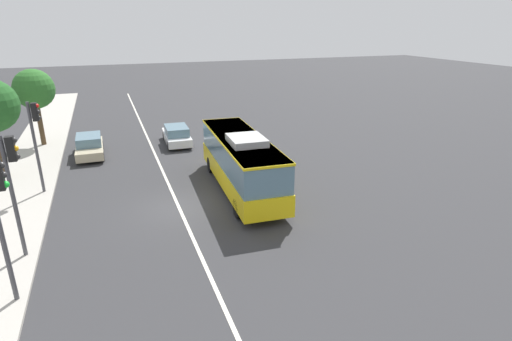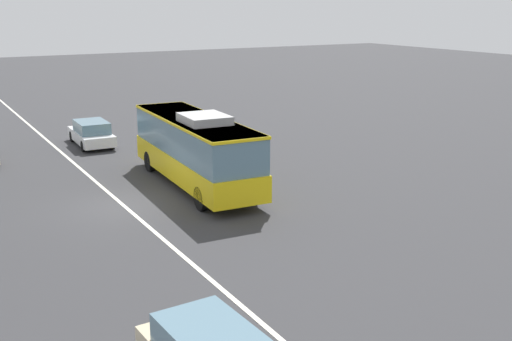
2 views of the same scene
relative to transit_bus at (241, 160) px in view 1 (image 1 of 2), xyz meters
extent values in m
plane|color=#333335|center=(-1.15, 3.83, -1.81)|extent=(160.00, 160.00, 0.00)
cube|color=#B2ADA3|center=(-1.15, 11.93, -1.74)|extent=(80.00, 3.64, 0.14)
cube|color=silver|center=(-1.15, 3.83, -1.80)|extent=(76.00, 0.16, 0.01)
cube|color=yellow|center=(0.02, 0.00, -0.83)|extent=(10.12, 3.03, 1.10)
cube|color=slate|center=(0.02, 0.00, 0.50)|extent=(9.91, 2.94, 1.58)
cube|color=yellow|center=(0.02, 0.00, 1.23)|extent=(10.02, 3.00, 0.12)
cube|color=#B2B2B2|center=(-1.17, 0.06, 1.47)|extent=(2.29, 1.91, 0.36)
cylinder|color=black|center=(3.48, 0.92, -1.31)|extent=(1.01, 0.35, 1.00)
cylinder|color=black|center=(3.36, -1.28, -1.31)|extent=(1.01, 0.35, 1.00)
cylinder|color=black|center=(-3.31, 1.28, -1.31)|extent=(1.01, 0.35, 1.00)
cylinder|color=black|center=(-3.43, -0.92, -1.31)|extent=(1.01, 0.35, 1.00)
cube|color=white|center=(10.73, 1.82, -1.29)|extent=(4.56, 1.96, 0.60)
cube|color=slate|center=(10.49, 1.83, -0.67)|extent=(2.58, 1.74, 0.64)
cylinder|color=black|center=(12.26, 2.57, -1.49)|extent=(0.65, 0.24, 0.64)
cylinder|color=black|center=(12.21, 0.97, -1.49)|extent=(0.65, 0.24, 0.64)
cylinder|color=black|center=(9.26, 2.67, -1.49)|extent=(0.65, 0.24, 0.64)
cylinder|color=black|center=(9.21, 1.08, -1.49)|extent=(0.65, 0.24, 0.64)
cube|color=#C6B793|center=(9.76, 8.23, -1.29)|extent=(4.51, 1.82, 0.60)
cube|color=slate|center=(10.01, 8.23, -0.67)|extent=(2.53, 1.66, 0.64)
cylinder|color=black|center=(8.26, 7.42, -1.49)|extent=(0.64, 0.22, 0.64)
cylinder|color=black|center=(8.26, 9.02, -1.49)|extent=(0.64, 0.22, 0.64)
cylinder|color=black|center=(11.26, 7.43, -1.49)|extent=(0.64, 0.22, 0.64)
cylinder|color=black|center=(11.26, 9.03, -1.49)|extent=(0.64, 0.22, 0.64)
cylinder|color=#47474C|center=(-6.83, 10.45, 0.79)|extent=(0.16, 0.16, 5.20)
sphere|color=#2D2D2D|center=(-6.81, 10.02, 3.16)|extent=(0.22, 0.22, 0.22)
sphere|color=#2D2D2D|center=(-6.81, 10.02, 2.84)|extent=(0.22, 0.22, 0.22)
sphere|color=#1ED838|center=(-6.81, 10.02, 2.52)|extent=(0.22, 0.22, 0.22)
cylinder|color=#47474C|center=(-3.75, 10.58, 0.79)|extent=(0.16, 0.16, 5.20)
cube|color=black|center=(-3.75, 10.30, 2.84)|extent=(0.32, 0.28, 0.96)
sphere|color=#2D2D2D|center=(-3.75, 10.15, 3.16)|extent=(0.22, 0.22, 0.22)
sphere|color=#F9A514|center=(-3.75, 10.15, 2.84)|extent=(0.22, 0.22, 0.22)
sphere|color=#2D2D2D|center=(-3.75, 10.15, 2.52)|extent=(0.22, 0.22, 0.22)
cylinder|color=#47474C|center=(3.32, 10.61, 0.79)|extent=(0.16, 0.16, 5.20)
cube|color=black|center=(3.30, 10.33, 2.84)|extent=(0.34, 0.30, 0.96)
sphere|color=red|center=(3.29, 10.18, 3.16)|extent=(0.22, 0.22, 0.22)
sphere|color=#2D2D2D|center=(3.29, 10.18, 2.84)|extent=(0.22, 0.22, 0.22)
sphere|color=#2D2D2D|center=(3.29, 10.18, 2.52)|extent=(0.22, 0.22, 0.22)
cylinder|color=#4C3823|center=(6.83, 13.10, -0.14)|extent=(0.36, 0.36, 3.35)
cylinder|color=#4C3823|center=(13.68, 11.65, -0.15)|extent=(0.36, 0.36, 3.32)
sphere|color=#2D6B28|center=(13.68, 11.65, 2.61)|extent=(2.93, 2.93, 2.93)
camera|label=1|loc=(-20.64, 6.77, 7.33)|focal=28.59mm
camera|label=2|loc=(-25.02, 11.22, 6.24)|focal=43.65mm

